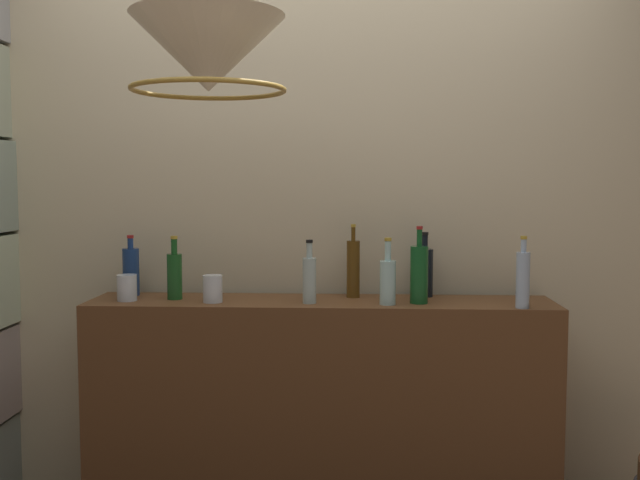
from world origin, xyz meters
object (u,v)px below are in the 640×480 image
object	(u,v)px
liquor_bottle_port	(523,278)
glass_tumbler_highball	(127,288)
liquor_bottle_brandy	(309,278)
pendant_lamp	(208,56)
liquor_bottle_whiskey	(131,271)
liquor_bottle_vodka	(419,274)
liquor_bottle_tequila	(175,274)
liquor_bottle_gin	(353,268)
liquor_bottle_mezcal	(424,271)
liquor_bottle_vermouth	(388,280)
glass_tumbler_rocks	(213,289)

from	to	relation	value
liquor_bottle_port	glass_tumbler_highball	bearing A→B (deg)	176.71
liquor_bottle_brandy	pendant_lamp	xyz separation A→B (m)	(-0.27, -0.58, 0.77)
liquor_bottle_whiskey	liquor_bottle_vodka	world-z (taller)	liquor_bottle_vodka
liquor_bottle_tequila	glass_tumbler_highball	world-z (taller)	liquor_bottle_tequila
liquor_bottle_tequila	liquor_bottle_port	distance (m)	1.38
liquor_bottle_tequila	glass_tumbler_highball	distance (m)	0.20
liquor_bottle_gin	glass_tumbler_highball	bearing A→B (deg)	-171.55
liquor_bottle_whiskey	liquor_bottle_vodka	bearing A→B (deg)	-6.54
liquor_bottle_mezcal	liquor_bottle_gin	world-z (taller)	liquor_bottle_gin
liquor_bottle_whiskey	liquor_bottle_vermouth	world-z (taller)	liquor_bottle_vermouth
liquor_bottle_whiskey	glass_tumbler_rocks	distance (m)	0.41
liquor_bottle_tequila	liquor_bottle_gin	xyz separation A→B (m)	(0.73, 0.09, 0.02)
liquor_bottle_whiskey	glass_tumbler_rocks	xyz separation A→B (m)	(0.38, -0.16, -0.05)
liquor_bottle_vodka	pendant_lamp	bearing A→B (deg)	-139.61
liquor_bottle_vermouth	liquor_bottle_brandy	distance (m)	0.31
liquor_bottle_vodka	liquor_bottle_port	bearing A→B (deg)	-13.19
liquor_bottle_whiskey	glass_tumbler_highball	world-z (taller)	liquor_bottle_whiskey
liquor_bottle_vermouth	liquor_bottle_gin	size ratio (longest dim) A/B	0.86
glass_tumbler_rocks	pendant_lamp	world-z (taller)	pendant_lamp
liquor_bottle_mezcal	liquor_bottle_vermouth	bearing A→B (deg)	-127.64
liquor_bottle_vodka	liquor_bottle_brandy	xyz separation A→B (m)	(-0.43, -0.02, -0.02)
liquor_bottle_tequila	liquor_bottle_brandy	xyz separation A→B (m)	(0.56, -0.07, -0.00)
liquor_bottle_mezcal	pendant_lamp	size ratio (longest dim) A/B	0.55
liquor_bottle_whiskey	liquor_bottle_port	distance (m)	1.60
liquor_bottle_tequila	glass_tumbler_rocks	size ratio (longest dim) A/B	2.38
liquor_bottle_vermouth	glass_tumbler_highball	distance (m)	1.05
glass_tumbler_highball	liquor_bottle_brandy	bearing A→B (deg)	-1.71
liquor_bottle_mezcal	liquor_bottle_port	xyz separation A→B (m)	(0.35, -0.26, 0.01)
liquor_bottle_vodka	liquor_bottle_port	distance (m)	0.40
liquor_bottle_port	glass_tumbler_rocks	bearing A→B (deg)	176.68
liquor_bottle_mezcal	glass_tumbler_highball	world-z (taller)	liquor_bottle_mezcal
liquor_bottle_port	liquor_bottle_brandy	distance (m)	0.82
liquor_bottle_tequila	pendant_lamp	world-z (taller)	pendant_lamp
liquor_bottle_mezcal	pendant_lamp	distance (m)	1.32
liquor_bottle_gin	pendant_lamp	bearing A→B (deg)	-121.21
liquor_bottle_tequila	glass_tumbler_highball	xyz separation A→B (m)	(-0.18, -0.05, -0.05)
liquor_bottle_vermouth	liquor_bottle_brandy	bearing A→B (deg)	177.32
liquor_bottle_mezcal	liquor_bottle_brandy	xyz separation A→B (m)	(-0.47, -0.19, -0.01)
liquor_bottle_brandy	glass_tumbler_highball	size ratio (longest dim) A/B	2.38
glass_tumbler_highball	liquor_bottle_vermouth	bearing A→B (deg)	-2.00
liquor_bottle_tequila	glass_tumbler_highball	size ratio (longest dim) A/B	2.46
liquor_bottle_vodka	glass_tumbler_highball	distance (m)	1.18
liquor_bottle_tequila	liquor_bottle_port	bearing A→B (deg)	-5.74
liquor_bottle_whiskey	liquor_bottle_brandy	bearing A→B (deg)	-11.80
liquor_bottle_whiskey	pendant_lamp	distance (m)	1.17
liquor_bottle_whiskey	liquor_bottle_port	size ratio (longest dim) A/B	0.93
liquor_bottle_vodka	pendant_lamp	xyz separation A→B (m)	(-0.71, -0.60, 0.75)
liquor_bottle_tequila	liquor_bottle_whiskey	bearing A→B (deg)	156.82
liquor_bottle_port	liquor_bottle_gin	distance (m)	0.68
liquor_bottle_vodka	liquor_bottle_tequila	bearing A→B (deg)	177.23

